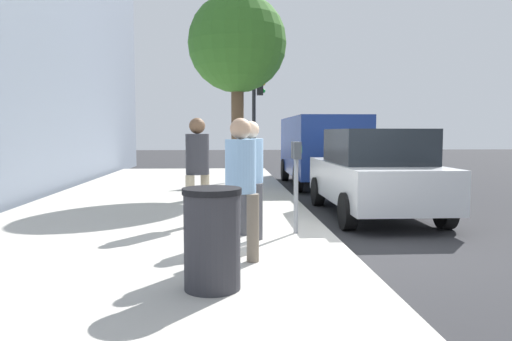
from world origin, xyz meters
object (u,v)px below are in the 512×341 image
Objects in this scene: parked_sedan_near at (374,172)px; trash_bin at (212,238)px; pedestrian_at_meter at (251,170)px; parked_van_far at (321,146)px; parking_officer at (197,162)px; traffic_signal at (257,106)px; pedestrian_bystander at (241,177)px; parking_meter at (296,168)px; street_tree at (237,45)px.

parked_sedan_near is 4.36× the size of trash_bin.
parked_van_far is (8.20, -2.63, 0.10)m from pedestrian_at_meter.
traffic_signal is at bearing 115.54° from parking_officer.
traffic_signal is (10.23, -0.84, 1.41)m from pedestrian_bystander.
pedestrian_at_meter is 9.12m from traffic_signal.
pedestrian_bystander is at bearing -37.76° from parking_officer.
pedestrian_bystander is 1.71× the size of trash_bin.
pedestrian_bystander is 2.37m from parking_officer.
trash_bin is (-3.40, -0.34, -0.56)m from parking_officer.
pedestrian_at_meter is 0.39× the size of parked_sedan_near.
parked_sedan_near is 1.22× the size of traffic_signal.
parking_officer is at bearing 63.57° from parking_meter.
parking_meter is 1.40× the size of trash_bin.
pedestrian_at_meter is 3.67m from parked_sedan_near.
parked_van_far reaches higher than parking_meter.
parking_meter is 0.79× the size of parking_officer.
pedestrian_bystander is at bearing 179.00° from street_tree.
pedestrian_at_meter is at bearing 33.01° from pedestrian_bystander.
traffic_signal is (7.95, -1.49, 1.36)m from parking_officer.
pedestrian_at_meter is at bearing -11.87° from trash_bin.
parking_officer is at bearing 5.70° from trash_bin.
pedestrian_at_meter is at bearing 133.91° from parked_sedan_near.
traffic_signal is 11.57m from trash_bin.
pedestrian_bystander is 0.39× the size of parked_sedan_near.
parked_sedan_near is 4.95m from street_tree.
parking_officer is (2.28, 0.66, 0.05)m from pedestrian_bystander.
pedestrian_at_meter is 6.05m from street_tree.
pedestrian_bystander reaches higher than parked_sedan_near.
parked_van_far reaches higher than parked_sedan_near.
traffic_signal is at bearing -11.39° from street_tree.
traffic_signal reaches higher than parking_officer.
parked_sedan_near reaches higher than parking_meter.
street_tree reaches higher than traffic_signal.
parking_officer is (1.03, 0.84, 0.06)m from pedestrian_at_meter.
trash_bin is at bearing -154.44° from pedestrian_bystander.
parked_sedan_near is 0.84× the size of parked_van_far.
parked_van_far reaches higher than parking_officer.
pedestrian_at_meter is 0.96× the size of parking_officer.
trash_bin is (-2.63, 1.21, -0.51)m from parking_meter.
parking_officer is at bearing 154.15° from parked_van_far.
pedestrian_bystander is 0.33× the size of parked_van_far.
pedestrian_bystander is at bearing 175.31° from traffic_signal.
pedestrian_at_meter is 0.33× the size of parked_van_far.
parking_meter is 0.82× the size of pedestrian_bystander.
parked_van_far reaches higher than pedestrian_at_meter.
parking_officer reaches higher than pedestrian_at_meter.
parking_officer is 0.36× the size of street_tree.
trash_bin is (-10.56, 3.13, -0.60)m from parked_van_far.
parked_van_far is 1.45× the size of traffic_signal.
parking_officer reaches higher than parking_meter.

